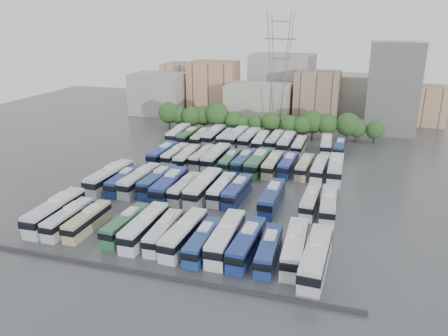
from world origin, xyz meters
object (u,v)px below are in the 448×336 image
(bus_r0_s7, at_px, (184,233))
(bus_r0_s11, at_px, (269,250))
(bus_r3_s7, at_px, (261,141))
(bus_r0_s1, at_px, (69,218))
(bus_r1_s13, at_px, (328,205))
(bus_r2_s8, at_px, (258,163))
(bus_r2_s12, at_px, (320,168))
(bus_r3_s3, at_px, (214,136))
(bus_r0_s8, at_px, (203,241))
(bus_r3_s1, at_px, (189,136))
(bus_r1_s2, at_px, (140,180))
(bus_r0_s4, at_px, (126,224))
(bus_r3_s13, at_px, (340,148))
(bus_r0_s9, at_px, (226,237))
(bus_r3_s5, at_px, (237,137))
(bus_r0_s12, at_px, (295,247))
(bus_r0_s13, at_px, (316,258))
(bus_r1_s0, at_px, (109,177))
(bus_r1_s3, at_px, (158,181))
(bus_r2_s2, at_px, (176,155))
(bus_r0_s5, at_px, (145,227))
(bus_r0_s10, at_px, (247,243))
(bus_r2_s5, at_px, (216,157))
(bus_r3_s0, at_px, (179,134))
(bus_r3_s6, at_px, (250,139))
(bus_r1_s12, at_px, (310,201))
(bus_r2_s11, at_px, (305,166))
(bus_r3_s10, at_px, (299,146))
(bus_r0_s0, at_px, (55,211))
(bus_r1_s10, at_px, (272,197))
(bus_r2_s6, at_px, (230,161))
(bus_r0_s6, at_px, (164,232))
(bus_r2_s9, at_px, (272,164))
(bus_r2_s13, at_px, (336,169))
(bus_r3_s8, at_px, (275,141))
(apartment_tower, at_px, (393,88))
(bus_r2_s10, at_px, (288,165))
(bus_r1_s1, at_px, (124,181))
(bus_r3_s9, at_px, (286,143))
(bus_r3_s2, at_px, (201,137))
(bus_r2_s4, at_px, (203,157))
(bus_r3_s12, at_px, (326,145))
(bus_r2_s7, at_px, (244,162))
(bus_r1_s5, at_px, (185,188))
(bus_r2_s3, at_px, (187,157))
(bus_r0_s2, at_px, (88,220))
(bus_r1_s7, at_px, (222,189))
(bus_r3_s4, at_px, (226,137))
(bus_r1_s8, at_px, (237,191))

(bus_r0_s7, xyz_separation_m, bus_r0_s11, (12.97, -0.65, -0.20))
(bus_r3_s7, bearing_deg, bus_r0_s1, -112.13)
(bus_r1_s13, bearing_deg, bus_r2_s8, 130.18)
(bus_r2_s12, xyz_separation_m, bus_r3_s3, (-29.96, 18.31, 0.26))
(bus_r0_s8, xyz_separation_m, bus_r3_s1, (-23.18, 53.84, 0.13))
(bus_r1_s2, xyz_separation_m, bus_r1_s13, (36.48, -1.02, -0.13))
(bus_r0_s4, relative_size, bus_r3_s13, 1.03)
(bus_r0_s9, xyz_separation_m, bus_r3_s5, (-13.25, 54.05, 0.07))
(bus_r0_s7, relative_size, bus_r0_s12, 0.97)
(bus_r0_s13, relative_size, bus_r1_s0, 1.00)
(bus_r1_s3, height_order, bus_r2_s2, bus_r1_s3)
(bus_r0_s5, bearing_deg, bus_r0_s10, -1.79)
(bus_r0_s7, distance_m, bus_r2_s5, 37.14)
(bus_r3_s0, bearing_deg, bus_r3_s6, 0.25)
(bus_r0_s11, bearing_deg, bus_r1_s12, 76.92)
(bus_r2_s11, relative_size, bus_r3_s10, 1.01)
(bus_r0_s0, bearing_deg, bus_r1_s10, 25.41)
(bus_r1_s12, distance_m, bus_r2_s6, 26.76)
(bus_r0_s1, height_order, bus_r3_s3, bus_r3_s3)
(bus_r0_s6, height_order, bus_r1_s13, bus_r1_s13)
(bus_r0_s4, relative_size, bus_r2_s9, 0.95)
(bus_r0_s13, relative_size, bus_r2_s13, 1.04)
(bus_r0_s1, bearing_deg, bus_r3_s8, 66.95)
(bus_r0_s9, bearing_deg, bus_r2_s5, 109.10)
(apartment_tower, distance_m, bus_r2_s10, 51.51)
(bus_r1_s1, bearing_deg, bus_r2_s6, 46.19)
(bus_r3_s5, bearing_deg, bus_r3_s9, -1.28)
(bus_r0_s10, distance_m, bus_r3_s2, 58.95)
(bus_r3_s5, bearing_deg, bus_r2_s4, -97.11)
(bus_r2_s13, relative_size, bus_r3_s9, 1.03)
(bus_r3_s12, bearing_deg, bus_r1_s3, -132.05)
(bus_r3_s1, height_order, bus_r3_s3, bus_r3_s3)
(bus_r2_s7, bearing_deg, bus_r3_s10, 62.26)
(apartment_tower, relative_size, bus_r3_s6, 2.00)
(bus_r0_s5, relative_size, bus_r3_s5, 0.92)
(bus_r0_s6, bearing_deg, bus_r3_s2, 101.60)
(bus_r0_s5, bearing_deg, bus_r1_s12, 37.39)
(bus_r1_s5, height_order, bus_r2_s6, bus_r1_s5)
(bus_r3_s1, bearing_deg, bus_r0_s5, -73.47)
(bus_r2_s3, bearing_deg, bus_r0_s5, -80.83)
(bus_r1_s5, height_order, bus_r3_s7, bus_r3_s7)
(bus_r0_s2, bearing_deg, bus_r1_s7, 48.68)
(bus_r0_s4, height_order, bus_r0_s13, bus_r0_s13)
(bus_r1_s7, distance_m, bus_r3_s4, 37.21)
(bus_r2_s6, bearing_deg, bus_r1_s8, -69.62)
(bus_r0_s12, xyz_separation_m, bus_r3_s8, (-13.11, 54.31, -0.09))
(bus_r0_s13, bearing_deg, bus_r1_s3, 149.93)
(bus_r0_s4, bearing_deg, bus_r0_s13, -1.32)
(bus_r0_s4, distance_m, bus_r3_s3, 54.17)
(bus_r0_s9, xyz_separation_m, bus_r3_s10, (3.53, 52.18, -0.30))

